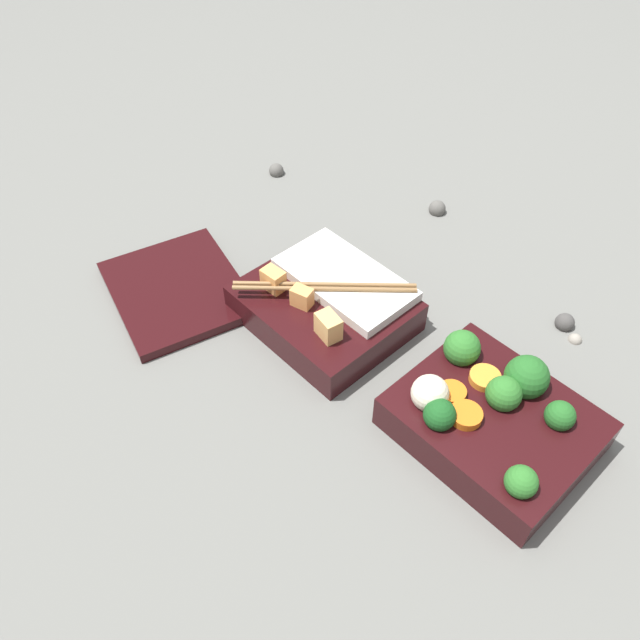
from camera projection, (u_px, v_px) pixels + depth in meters
name	position (u px, v px, depth m)	size (l,w,h in m)	color
ground_plane	(411.00, 375.00, 0.66)	(3.00, 3.00, 0.00)	slate
bento_tray_vegetable	(492.00, 416.00, 0.59)	(0.18, 0.15, 0.07)	black
bento_tray_rice	(326.00, 304.00, 0.70)	(0.18, 0.15, 0.07)	black
bento_lid	(177.00, 289.00, 0.74)	(0.17, 0.14, 0.01)	black
pebble_0	(276.00, 171.00, 0.92)	(0.02, 0.02, 0.02)	#595651
pebble_1	(565.00, 323.00, 0.71)	(0.02, 0.02, 0.02)	#474442
pebble_2	(437.00, 209.00, 0.86)	(0.02, 0.02, 0.02)	#595651
pebble_3	(576.00, 338.00, 0.69)	(0.02, 0.02, 0.02)	gray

